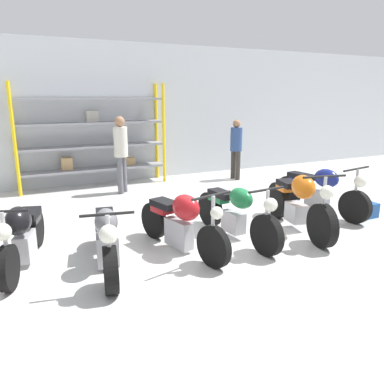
{
  "coord_description": "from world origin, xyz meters",
  "views": [
    {
      "loc": [
        -2.59,
        -5.04,
        2.25
      ],
      "look_at": [
        0.0,
        0.4,
        0.7
      ],
      "focal_mm": 35.0,
      "sensor_mm": 36.0,
      "label": 1
    }
  ],
  "objects_px": {
    "motorcycle_red": "(181,221)",
    "motorcycle_orange": "(299,202)",
    "shelving_rack": "(93,136)",
    "person_browsing": "(236,145)",
    "toolbox": "(366,210)",
    "motorcycle_grey": "(107,239)",
    "person_near_rack": "(121,148)",
    "motorcycle_black": "(22,235)",
    "motorcycle_green": "(236,213)",
    "motorcycle_blue": "(321,190)"
  },
  "relations": [
    {
      "from": "motorcycle_red",
      "to": "motorcycle_orange",
      "type": "bearing_deg",
      "value": 73.99
    },
    {
      "from": "shelving_rack",
      "to": "motorcycle_red",
      "type": "xyz_separation_m",
      "value": [
        0.3,
        -4.79,
        -0.81
      ]
    },
    {
      "from": "person_browsing",
      "to": "toolbox",
      "type": "distance_m",
      "value": 4.08
    },
    {
      "from": "motorcycle_grey",
      "to": "person_near_rack",
      "type": "relative_size",
      "value": 1.12
    },
    {
      "from": "person_browsing",
      "to": "motorcycle_orange",
      "type": "bearing_deg",
      "value": 58.21
    },
    {
      "from": "motorcycle_grey",
      "to": "motorcycle_red",
      "type": "relative_size",
      "value": 1.03
    },
    {
      "from": "motorcycle_red",
      "to": "person_browsing",
      "type": "height_order",
      "value": "person_browsing"
    },
    {
      "from": "motorcycle_red",
      "to": "toolbox",
      "type": "bearing_deg",
      "value": 74.8
    },
    {
      "from": "motorcycle_orange",
      "to": "person_browsing",
      "type": "bearing_deg",
      "value": 175.03
    },
    {
      "from": "motorcycle_black",
      "to": "motorcycle_green",
      "type": "height_order",
      "value": "motorcycle_green"
    },
    {
      "from": "motorcycle_grey",
      "to": "motorcycle_red",
      "type": "bearing_deg",
      "value": 103.37
    },
    {
      "from": "motorcycle_black",
      "to": "person_near_rack",
      "type": "height_order",
      "value": "person_near_rack"
    },
    {
      "from": "motorcycle_green",
      "to": "motorcycle_blue",
      "type": "relative_size",
      "value": 0.98
    },
    {
      "from": "motorcycle_black",
      "to": "person_browsing",
      "type": "distance_m",
      "value": 6.52
    },
    {
      "from": "motorcycle_green",
      "to": "toolbox",
      "type": "height_order",
      "value": "motorcycle_green"
    },
    {
      "from": "motorcycle_black",
      "to": "motorcycle_red",
      "type": "height_order",
      "value": "motorcycle_red"
    },
    {
      "from": "motorcycle_orange",
      "to": "motorcycle_blue",
      "type": "bearing_deg",
      "value": 131.78
    },
    {
      "from": "motorcycle_black",
      "to": "shelving_rack",
      "type": "bearing_deg",
      "value": 173.45
    },
    {
      "from": "person_near_rack",
      "to": "toolbox",
      "type": "bearing_deg",
      "value": 179.24
    },
    {
      "from": "motorcycle_green",
      "to": "motorcycle_red",
      "type": "bearing_deg",
      "value": -91.2
    },
    {
      "from": "motorcycle_blue",
      "to": "person_browsing",
      "type": "xyz_separation_m",
      "value": [
        0.15,
        3.37,
        0.49
      ]
    },
    {
      "from": "motorcycle_orange",
      "to": "motorcycle_red",
      "type": "bearing_deg",
      "value": -79.48
    },
    {
      "from": "shelving_rack",
      "to": "person_near_rack",
      "type": "xyz_separation_m",
      "value": [
        0.44,
        -1.01,
        -0.21
      ]
    },
    {
      "from": "motorcycle_orange",
      "to": "person_near_rack",
      "type": "xyz_separation_m",
      "value": [
        -2.01,
        3.84,
        0.56
      ]
    },
    {
      "from": "person_browsing",
      "to": "person_near_rack",
      "type": "xyz_separation_m",
      "value": [
        -3.23,
        -0.14,
        0.11
      ]
    },
    {
      "from": "motorcycle_black",
      "to": "person_browsing",
      "type": "bearing_deg",
      "value": 138.47
    },
    {
      "from": "motorcycle_green",
      "to": "motorcycle_orange",
      "type": "xyz_separation_m",
      "value": [
        1.17,
        -0.13,
        0.06
      ]
    },
    {
      "from": "motorcycle_red",
      "to": "motorcycle_grey",
      "type": "bearing_deg",
      "value": -101.34
    },
    {
      "from": "person_near_rack",
      "to": "toolbox",
      "type": "height_order",
      "value": "person_near_rack"
    },
    {
      "from": "person_browsing",
      "to": "motorcycle_black",
      "type": "bearing_deg",
      "value": 17.38
    },
    {
      "from": "shelving_rack",
      "to": "motorcycle_grey",
      "type": "height_order",
      "value": "shelving_rack"
    },
    {
      "from": "shelving_rack",
      "to": "motorcycle_red",
      "type": "height_order",
      "value": "shelving_rack"
    },
    {
      "from": "shelving_rack",
      "to": "person_browsing",
      "type": "height_order",
      "value": "shelving_rack"
    },
    {
      "from": "motorcycle_grey",
      "to": "motorcycle_green",
      "type": "distance_m",
      "value": 2.1
    },
    {
      "from": "motorcycle_grey",
      "to": "person_browsing",
      "type": "relative_size",
      "value": 1.24
    },
    {
      "from": "motorcycle_grey",
      "to": "person_browsing",
      "type": "xyz_separation_m",
      "value": [
        4.49,
        3.98,
        0.55
      ]
    },
    {
      "from": "motorcycle_black",
      "to": "motorcycle_red",
      "type": "distance_m",
      "value": 2.18
    },
    {
      "from": "shelving_rack",
      "to": "toolbox",
      "type": "bearing_deg",
      "value": -49.64
    },
    {
      "from": "motorcycle_red",
      "to": "person_near_rack",
      "type": "bearing_deg",
      "value": 163.38
    },
    {
      "from": "shelving_rack",
      "to": "motorcycle_green",
      "type": "xyz_separation_m",
      "value": [
        1.29,
        -4.73,
        -0.83
      ]
    },
    {
      "from": "motorcycle_blue",
      "to": "toolbox",
      "type": "bearing_deg",
      "value": 35.08
    },
    {
      "from": "shelving_rack",
      "to": "person_browsing",
      "type": "xyz_separation_m",
      "value": [
        3.68,
        -0.87,
        -0.32
      ]
    },
    {
      "from": "motorcycle_red",
      "to": "motorcycle_orange",
      "type": "height_order",
      "value": "motorcycle_orange"
    },
    {
      "from": "motorcycle_orange",
      "to": "toolbox",
      "type": "xyz_separation_m",
      "value": [
        1.66,
        0.01,
        -0.37
      ]
    },
    {
      "from": "shelving_rack",
      "to": "person_near_rack",
      "type": "relative_size",
      "value": 2.03
    },
    {
      "from": "motorcycle_black",
      "to": "motorcycle_blue",
      "type": "bearing_deg",
      "value": 107.26
    },
    {
      "from": "motorcycle_green",
      "to": "motorcycle_blue",
      "type": "height_order",
      "value": "motorcycle_blue"
    },
    {
      "from": "motorcycle_grey",
      "to": "toolbox",
      "type": "relative_size",
      "value": 4.59
    },
    {
      "from": "motorcycle_grey",
      "to": "motorcycle_orange",
      "type": "xyz_separation_m",
      "value": [
        3.26,
        0.0,
        0.11
      ]
    },
    {
      "from": "toolbox",
      "to": "motorcycle_green",
      "type": "bearing_deg",
      "value": 177.61
    }
  ]
}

